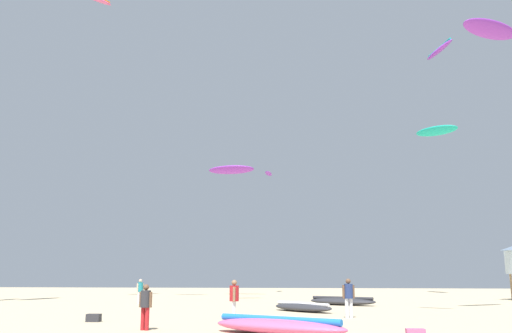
{
  "coord_description": "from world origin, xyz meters",
  "views": [
    {
      "loc": [
        2.89,
        -12.62,
        2.01
      ],
      "look_at": [
        0.0,
        18.66,
        8.19
      ],
      "focal_mm": 37.91,
      "sensor_mm": 36.0,
      "label": 1
    }
  ],
  "objects_px": {
    "kite_grounded_mid": "(342,301)",
    "kite_aloft_8": "(437,131)",
    "kite_aloft_1": "(231,170)",
    "kite_aloft_7": "(490,29)",
    "person_foreground": "(146,303)",
    "kite_aloft_4": "(268,174)",
    "person_left": "(140,289)",
    "kite_grounded_near": "(303,307)",
    "kite_grounded_far": "(278,326)",
    "gear_bag": "(94,318)",
    "kite_aloft_2": "(439,50)",
    "person_midground": "(234,297)",
    "person_right": "(349,295)"
  },
  "relations": [
    {
      "from": "gear_bag",
      "to": "kite_grounded_near",
      "type": "bearing_deg",
      "value": 38.16
    },
    {
      "from": "kite_grounded_mid",
      "to": "kite_aloft_8",
      "type": "relative_size",
      "value": 2.07
    },
    {
      "from": "person_foreground",
      "to": "kite_aloft_4",
      "type": "bearing_deg",
      "value": -165.31
    },
    {
      "from": "person_foreground",
      "to": "kite_aloft_4",
      "type": "height_order",
      "value": "kite_aloft_4"
    },
    {
      "from": "kite_aloft_1",
      "to": "kite_aloft_7",
      "type": "distance_m",
      "value": 25.17
    },
    {
      "from": "person_foreground",
      "to": "gear_bag",
      "type": "relative_size",
      "value": 2.85
    },
    {
      "from": "person_right",
      "to": "kite_grounded_near",
      "type": "height_order",
      "value": "person_right"
    },
    {
      "from": "person_foreground",
      "to": "kite_grounded_far",
      "type": "xyz_separation_m",
      "value": [
        4.8,
        -1.01,
        -0.65
      ]
    },
    {
      "from": "kite_grounded_mid",
      "to": "gear_bag",
      "type": "height_order",
      "value": "kite_grounded_mid"
    },
    {
      "from": "kite_aloft_8",
      "to": "person_midground",
      "type": "bearing_deg",
      "value": -153.26
    },
    {
      "from": "kite_aloft_2",
      "to": "kite_aloft_8",
      "type": "xyz_separation_m",
      "value": [
        -5.52,
        -19.53,
        -12.63
      ]
    },
    {
      "from": "person_foreground",
      "to": "person_right",
      "type": "height_order",
      "value": "person_right"
    },
    {
      "from": "kite_grounded_near",
      "to": "kite_aloft_8",
      "type": "relative_size",
      "value": 1.69
    },
    {
      "from": "person_left",
      "to": "kite_aloft_2",
      "type": "distance_m",
      "value": 33.46
    },
    {
      "from": "kite_aloft_1",
      "to": "kite_grounded_far",
      "type": "bearing_deg",
      "value": -78.86
    },
    {
      "from": "gear_bag",
      "to": "person_foreground",
      "type": "bearing_deg",
      "value": -44.91
    },
    {
      "from": "kite_aloft_8",
      "to": "gear_bag",
      "type": "bearing_deg",
      "value": -161.43
    },
    {
      "from": "person_midground",
      "to": "person_right",
      "type": "relative_size",
      "value": 0.98
    },
    {
      "from": "kite_aloft_1",
      "to": "kite_aloft_4",
      "type": "xyz_separation_m",
      "value": [
        2.82,
        7.02,
        0.88
      ]
    },
    {
      "from": "kite_aloft_1",
      "to": "person_right",
      "type": "bearing_deg",
      "value": -68.44
    },
    {
      "from": "person_left",
      "to": "kite_grounded_mid",
      "type": "height_order",
      "value": "person_left"
    },
    {
      "from": "person_foreground",
      "to": "kite_aloft_1",
      "type": "height_order",
      "value": "kite_aloft_1"
    },
    {
      "from": "person_midground",
      "to": "person_left",
      "type": "relative_size",
      "value": 1.08
    },
    {
      "from": "gear_bag",
      "to": "kite_aloft_2",
      "type": "bearing_deg",
      "value": 49.48
    },
    {
      "from": "person_left",
      "to": "kite_aloft_7",
      "type": "height_order",
      "value": "kite_aloft_7"
    },
    {
      "from": "kite_aloft_2",
      "to": "kite_aloft_8",
      "type": "relative_size",
      "value": 2.1
    },
    {
      "from": "kite_aloft_2",
      "to": "gear_bag",
      "type": "bearing_deg",
      "value": -130.52
    },
    {
      "from": "person_right",
      "to": "kite_grounded_mid",
      "type": "xyz_separation_m",
      "value": [
        0.33,
        9.82,
        -0.76
      ]
    },
    {
      "from": "person_midground",
      "to": "kite_aloft_2",
      "type": "height_order",
      "value": "kite_aloft_2"
    },
    {
      "from": "person_foreground",
      "to": "kite_aloft_8",
      "type": "height_order",
      "value": "kite_aloft_8"
    },
    {
      "from": "kite_grounded_far",
      "to": "kite_aloft_1",
      "type": "distance_m",
      "value": 30.55
    },
    {
      "from": "person_midground",
      "to": "person_left",
      "type": "xyz_separation_m",
      "value": [
        -7.83,
        12.44,
        -0.07
      ]
    },
    {
      "from": "person_right",
      "to": "kite_aloft_1",
      "type": "bearing_deg",
      "value": -173.27
    },
    {
      "from": "kite_grounded_mid",
      "to": "kite_aloft_7",
      "type": "bearing_deg",
      "value": -43.39
    },
    {
      "from": "kite_grounded_far",
      "to": "kite_aloft_2",
      "type": "relative_size",
      "value": 1.1
    },
    {
      "from": "gear_bag",
      "to": "kite_aloft_2",
      "type": "distance_m",
      "value": 39.16
    },
    {
      "from": "person_left",
      "to": "kite_grounded_near",
      "type": "xyz_separation_m",
      "value": [
        10.59,
        -5.99,
        -0.7
      ]
    },
    {
      "from": "person_midground",
      "to": "kite_grounded_near",
      "type": "bearing_deg",
      "value": -120.17
    },
    {
      "from": "kite_aloft_1",
      "to": "kite_aloft_7",
      "type": "xyz_separation_m",
      "value": [
        16.45,
        -18.67,
        3.79
      ]
    },
    {
      "from": "kite_grounded_near",
      "to": "kite_aloft_1",
      "type": "xyz_separation_m",
      "value": [
        -6.24,
        17.24,
        10.7
      ]
    },
    {
      "from": "person_left",
      "to": "kite_aloft_8",
      "type": "relative_size",
      "value": 0.73
    },
    {
      "from": "person_left",
      "to": "kite_grounded_far",
      "type": "distance_m",
      "value": 19.55
    },
    {
      "from": "person_foreground",
      "to": "kite_aloft_2",
      "type": "distance_m",
      "value": 39.26
    },
    {
      "from": "person_foreground",
      "to": "kite_grounded_far",
      "type": "bearing_deg",
      "value": 96.28
    },
    {
      "from": "kite_aloft_4",
      "to": "kite_aloft_7",
      "type": "relative_size",
      "value": 0.62
    },
    {
      "from": "gear_bag",
      "to": "kite_aloft_7",
      "type": "height_order",
      "value": "kite_aloft_7"
    },
    {
      "from": "person_midground",
      "to": "kite_aloft_8",
      "type": "bearing_deg",
      "value": -160.24
    },
    {
      "from": "person_foreground",
      "to": "kite_aloft_1",
      "type": "bearing_deg",
      "value": -160.26
    },
    {
      "from": "kite_aloft_8",
      "to": "kite_grounded_near",
      "type": "bearing_deg",
      "value": 168.08
    },
    {
      "from": "person_midground",
      "to": "kite_aloft_8",
      "type": "relative_size",
      "value": 0.79
    }
  ]
}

